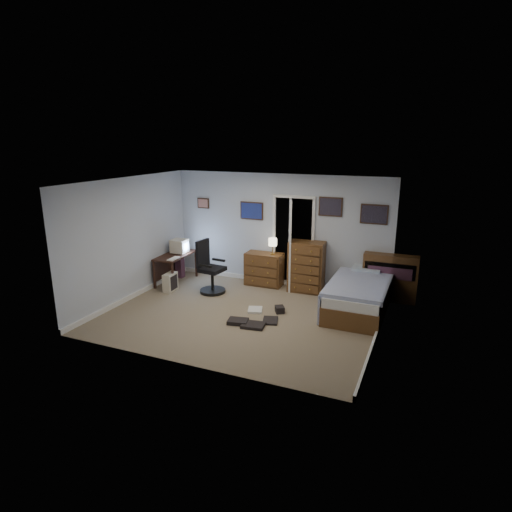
{
  "coord_description": "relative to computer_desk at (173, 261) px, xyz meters",
  "views": [
    {
      "loc": [
        3.17,
        -6.82,
        3.23
      ],
      "look_at": [
        0.16,
        0.3,
        1.1
      ],
      "focal_mm": 30.0,
      "sensor_mm": 36.0,
      "label": 1
    }
  ],
  "objects": [
    {
      "name": "computer_desk",
      "position": [
        0.0,
        0.0,
        0.0
      ],
      "size": [
        0.59,
        1.18,
        0.67
      ],
      "rotation": [
        0.0,
        0.0,
        0.04
      ],
      "color": "#331911",
      "rests_on": "floor"
    },
    {
      "name": "crt_monitor",
      "position": [
        0.1,
        0.15,
        0.32
      ],
      "size": [
        0.36,
        0.34,
        0.32
      ],
      "rotation": [
        0.0,
        0.0,
        0.04
      ],
      "color": "beige",
      "rests_on": "computer_desk"
    },
    {
      "name": "low_dresser",
      "position": [
        2.02,
        0.63,
        -0.14
      ],
      "size": [
        0.84,
        0.43,
        0.74
      ],
      "primitive_type": "cube",
      "rotation": [
        0.0,
        0.0,
        0.02
      ],
      "color": "brown",
      "rests_on": "floor"
    },
    {
      "name": "bed",
      "position": [
        4.26,
        -0.09,
        -0.2
      ],
      "size": [
        1.11,
        2.05,
        0.67
      ],
      "rotation": [
        0.0,
        0.0,
        -0.0
      ],
      "color": "brown",
      "rests_on": "floor"
    },
    {
      "name": "tall_dresser",
      "position": [
        3.02,
        0.6,
        0.04
      ],
      "size": [
        0.78,
        0.49,
        1.1
      ],
      "primitive_type": "cube",
      "rotation": [
        0.0,
        0.0,
        0.06
      ],
      "color": "brown",
      "rests_on": "floor"
    },
    {
      "name": "keyboard",
      "position": [
        0.26,
        -0.35,
        0.16
      ],
      "size": [
        0.15,
        0.36,
        0.02
      ],
      "primitive_type": "cube",
      "rotation": [
        0.0,
        0.0,
        0.04
      ],
      "color": "beige",
      "rests_on": "computer_desk"
    },
    {
      "name": "media_stack",
      "position": [
        -0.04,
        0.34,
        -0.09
      ],
      "size": [
        0.17,
        0.17,
        0.85
      ],
      "primitive_type": "cube",
      "rotation": [
        0.0,
        0.0,
        0.02
      ],
      "color": "maroon",
      "rests_on": "floor"
    },
    {
      "name": "headboard_bookcase",
      "position": [
        4.74,
        0.71,
        0.0
      ],
      "size": [
        1.08,
        0.3,
        0.97
      ],
      "rotation": [
        0.0,
        0.0,
        0.02
      ],
      "color": "brown",
      "rests_on": "floor"
    },
    {
      "name": "floor",
      "position": [
        2.28,
        -1.15,
        -0.52
      ],
      "size": [
        5.0,
        4.0,
        0.02
      ],
      "primitive_type": "cube",
      "color": "#84745B",
      "rests_on": "ground"
    },
    {
      "name": "wall_posters",
      "position": [
        2.85,
        0.83,
        1.23
      ],
      "size": [
        4.38,
        0.04,
        0.6
      ],
      "color": "#331E11",
      "rests_on": "floor"
    },
    {
      "name": "floor_clutter",
      "position": [
        2.62,
        -1.27,
        -0.48
      ],
      "size": [
        0.89,
        1.09,
        0.12
      ],
      "rotation": [
        0.0,
        0.0,
        -0.34
      ],
      "color": "silver",
      "rests_on": "floor"
    },
    {
      "name": "doorway",
      "position": [
        2.63,
        1.12,
        0.49
      ],
      "size": [
        0.96,
        1.12,
        2.05
      ],
      "color": "black",
      "rests_on": "floor"
    },
    {
      "name": "pc_tower",
      "position": [
        0.28,
        -0.55,
        -0.31
      ],
      "size": [
        0.2,
        0.38,
        0.4
      ],
      "rotation": [
        0.0,
        0.0,
        0.04
      ],
      "color": "beige",
      "rests_on": "floor"
    },
    {
      "name": "office_chair",
      "position": [
        1.11,
        -0.27,
        -0.07
      ],
      "size": [
        0.61,
        0.61,
        1.14
      ],
      "rotation": [
        0.0,
        0.0,
        -0.11
      ],
      "color": "black",
      "rests_on": "floor"
    },
    {
      "name": "table_lamp",
      "position": [
        2.22,
        0.63,
        0.5
      ],
      "size": [
        0.19,
        0.19,
        0.36
      ],
      "rotation": [
        0.0,
        0.0,
        0.02
      ],
      "color": "gold",
      "rests_on": "low_dresser"
    }
  ]
}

